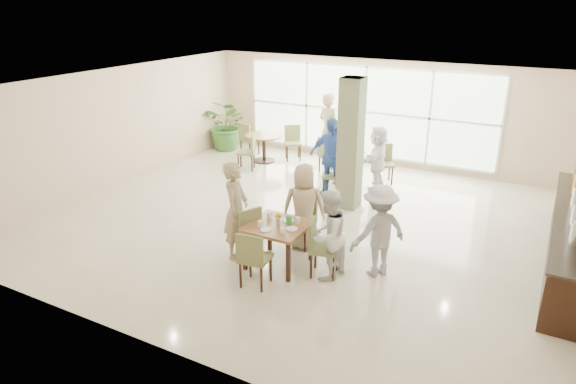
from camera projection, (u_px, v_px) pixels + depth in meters
The scene contains 20 objects.
ground at pixel (307, 222), 10.46m from camera, with size 10.00×10.00×0.00m, color beige.
room_shell at pixel (308, 141), 9.85m from camera, with size 10.00×10.00×10.00m.
window_bank at pixel (365, 112), 13.85m from camera, with size 7.00×0.04×7.00m.
column at pixel (351, 145), 10.77m from camera, with size 0.45×0.45×2.80m, color #686D4C.
main_table at pixel (278, 230), 8.57m from camera, with size 0.98×0.98×0.75m.
round_table_left at pixel (264, 142), 14.17m from camera, with size 1.03×1.03×0.75m.
round_table_right at pixel (345, 161), 12.48m from camera, with size 1.08×1.08×0.75m.
chairs_main_table at pixel (281, 239), 8.65m from camera, with size 2.08×2.03×0.95m.
chairs_table_left at pixel (263, 144), 14.22m from camera, with size 1.92×1.98×0.95m.
chairs_table_right at pixel (348, 165), 12.49m from camera, with size 2.10×1.99×0.95m.
tabletop_clutter at pixel (279, 222), 8.49m from camera, with size 0.70×0.69×0.21m.
buffet_counter at pixel (572, 236), 8.59m from camera, with size 0.64×4.70×1.95m.
potted_plant at pixel (227, 125), 15.18m from camera, with size 1.37×1.37×1.52m, color #3A6B2A.
teen_left at pixel (236, 210), 8.84m from camera, with size 0.63×0.41×1.73m, color tan.
teen_far at pixel (304, 206), 9.17m from camera, with size 0.77×0.42×1.58m, color tan.
teen_right at pixel (328, 235), 8.17m from camera, with size 0.73×0.57×1.51m, color white.
teen_standing at pixel (379, 231), 8.25m from camera, with size 1.01×0.58×1.56m, color #9A9B9D.
adult_a at pixel (331, 157), 11.59m from camera, with size 1.07×0.61×1.82m, color #4370CA.
adult_b at pixel (378, 157), 12.15m from camera, with size 1.39×0.60×1.50m, color white.
adult_standing at pixel (329, 130), 13.69m from camera, with size 0.72×0.47×1.97m, color tan.
Camera 1 is at (4.19, -8.59, 4.30)m, focal length 32.00 mm.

